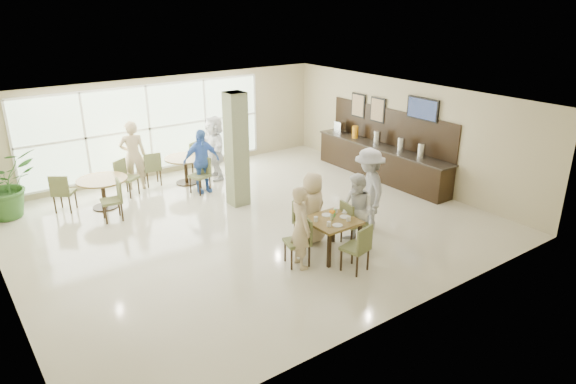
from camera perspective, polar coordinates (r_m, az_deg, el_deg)
ground at (r=11.83m, az=-4.20°, el=-3.49°), size 10.00×10.00×0.00m
room_shell at (r=11.23m, az=-4.43°, el=4.44°), size 10.00×10.00×10.00m
window_bank at (r=15.00m, az=-15.13°, el=6.80°), size 7.00×0.04×7.00m
column at (r=12.51m, az=-5.74°, el=4.67°), size 0.45×0.45×2.80m
main_table at (r=10.22m, az=4.89°, el=-3.58°), size 0.93×0.93×0.75m
round_table_left at (r=13.24m, az=-19.92°, el=0.75°), size 1.21×1.21×0.75m
round_table_right at (r=14.41m, az=-11.32°, el=3.17°), size 1.13×1.13×0.75m
chairs_main_table at (r=10.28m, az=4.47°, el=-4.53°), size 2.02×2.08×0.95m
chairs_table_left at (r=13.26m, az=-20.02°, el=0.21°), size 2.22×1.88×0.95m
chairs_table_right at (r=14.41m, az=-11.47°, el=2.72°), size 2.06×1.95×0.95m
tabletop_clutter at (r=10.17m, az=5.08°, el=-2.77°), size 0.74×0.71×0.21m
buffet_counter at (r=14.80m, az=10.30°, el=3.60°), size 0.64×4.70×1.95m
wall_tv at (r=13.88m, az=14.73°, el=8.92°), size 0.06×1.00×0.58m
framed_art_a at (r=14.98m, az=9.93°, el=8.97°), size 0.05×0.55×0.70m
framed_art_b at (r=15.54m, az=7.81°, el=9.52°), size 0.05×0.55×0.70m
potted_plant at (r=13.59m, az=-29.05°, el=0.74°), size 1.90×1.90×1.60m
teen_left at (r=9.67m, az=1.41°, el=-3.95°), size 0.50×0.66×1.63m
teen_far at (r=10.67m, az=2.73°, el=-1.78°), size 0.81×0.55×1.53m
teen_right at (r=10.58m, az=7.67°, el=-2.09°), size 0.61×0.77×1.56m
teen_standing at (r=11.37m, az=8.94°, el=0.30°), size 1.11×1.37×1.85m
adult_a at (r=13.61m, az=-9.60°, el=3.40°), size 1.03×0.63×1.70m
adult_b at (r=14.60m, az=-8.18°, el=4.92°), size 1.01×1.78×1.81m
adult_standing at (r=14.19m, az=-16.83°, el=3.89°), size 0.78×0.62×1.87m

